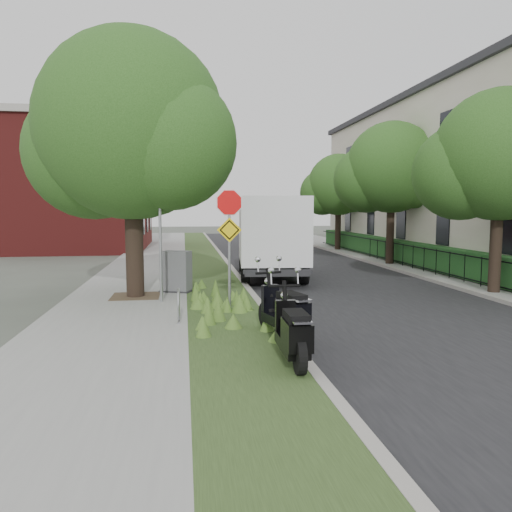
{
  "coord_description": "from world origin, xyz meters",
  "views": [
    {
      "loc": [
        -2.56,
        -12.16,
        2.75
      ],
      "look_at": [
        -0.43,
        2.48,
        1.3
      ],
      "focal_mm": 35.0,
      "sensor_mm": 36.0,
      "label": 1
    }
  ],
  "objects_px": {
    "sign_assembly": "(229,224)",
    "box_truck": "(271,233)",
    "scooter_far": "(287,316)",
    "utility_cabinet": "(177,272)",
    "scooter_near": "(294,338)"
  },
  "relations": [
    {
      "from": "sign_assembly",
      "to": "box_truck",
      "type": "relative_size",
      "value": 0.53
    },
    {
      "from": "sign_assembly",
      "to": "box_truck",
      "type": "xyz_separation_m",
      "value": [
        2.17,
        6.17,
        -0.59
      ]
    },
    {
      "from": "scooter_far",
      "to": "utility_cabinet",
      "type": "xyz_separation_m",
      "value": [
        -2.26,
        6.08,
        0.14
      ]
    },
    {
      "from": "scooter_near",
      "to": "scooter_far",
      "type": "relative_size",
      "value": 1.0
    },
    {
      "from": "sign_assembly",
      "to": "box_truck",
      "type": "distance_m",
      "value": 6.57
    },
    {
      "from": "scooter_far",
      "to": "box_truck",
      "type": "relative_size",
      "value": 0.32
    },
    {
      "from": "box_truck",
      "to": "scooter_far",
      "type": "bearing_deg",
      "value": -97.99
    },
    {
      "from": "scooter_near",
      "to": "utility_cabinet",
      "type": "bearing_deg",
      "value": 104.74
    },
    {
      "from": "scooter_far",
      "to": "utility_cabinet",
      "type": "bearing_deg",
      "value": 110.42
    },
    {
      "from": "scooter_far",
      "to": "utility_cabinet",
      "type": "relative_size",
      "value": 1.55
    },
    {
      "from": "box_truck",
      "to": "utility_cabinet",
      "type": "bearing_deg",
      "value": -137.63
    },
    {
      "from": "box_truck",
      "to": "utility_cabinet",
      "type": "xyz_separation_m",
      "value": [
        -3.57,
        -3.26,
        -1.01
      ]
    },
    {
      "from": "scooter_far",
      "to": "utility_cabinet",
      "type": "height_order",
      "value": "utility_cabinet"
    },
    {
      "from": "scooter_far",
      "to": "sign_assembly",
      "type": "bearing_deg",
      "value": 105.26
    },
    {
      "from": "scooter_near",
      "to": "box_truck",
      "type": "bearing_deg",
      "value": 82.01
    }
  ]
}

